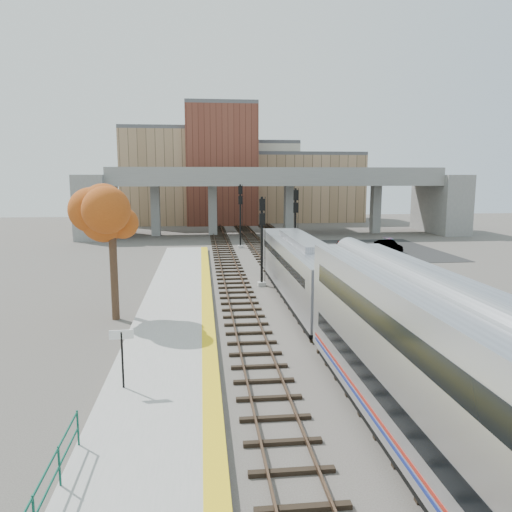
{
  "coord_description": "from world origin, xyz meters",
  "views": [
    {
      "loc": [
        -5.63,
        -26.39,
        8.34
      ],
      "look_at": [
        -1.65,
        9.71,
        2.5
      ],
      "focal_mm": 35.0,
      "sensor_mm": 36.0,
      "label": 1
    }
  ],
  "objects_px": {
    "signal_mast_far": "(240,216)",
    "signal_mast_near": "(262,243)",
    "locomotive": "(302,268)",
    "car_b": "(388,246)",
    "tree": "(111,214)",
    "car_c": "(390,243)",
    "coach": "(507,430)",
    "signal_mast_mid": "(295,228)",
    "car_a": "(342,247)"
  },
  "relations": [
    {
      "from": "locomotive",
      "to": "signal_mast_near",
      "type": "relative_size",
      "value": 2.8
    },
    {
      "from": "signal_mast_mid",
      "to": "car_a",
      "type": "bearing_deg",
      "value": 47.51
    },
    {
      "from": "signal_mast_mid",
      "to": "car_c",
      "type": "xyz_separation_m",
      "value": [
        13.26,
        10.56,
        -3.05
      ]
    },
    {
      "from": "signal_mast_near",
      "to": "tree",
      "type": "distance_m",
      "value": 12.78
    },
    {
      "from": "locomotive",
      "to": "signal_mast_far",
      "type": "bearing_deg",
      "value": 94.7
    },
    {
      "from": "coach",
      "to": "signal_mast_far",
      "type": "height_order",
      "value": "signal_mast_far"
    },
    {
      "from": "locomotive",
      "to": "coach",
      "type": "height_order",
      "value": "coach"
    },
    {
      "from": "tree",
      "to": "car_b",
      "type": "bearing_deg",
      "value": 42.82
    },
    {
      "from": "tree",
      "to": "car_a",
      "type": "bearing_deg",
      "value": 48.86
    },
    {
      "from": "signal_mast_near",
      "to": "locomotive",
      "type": "bearing_deg",
      "value": -66.67
    },
    {
      "from": "car_a",
      "to": "car_c",
      "type": "distance_m",
      "value": 7.42
    },
    {
      "from": "coach",
      "to": "car_c",
      "type": "relative_size",
      "value": 6.82
    },
    {
      "from": "car_c",
      "to": "car_a",
      "type": "bearing_deg",
      "value": -143.11
    },
    {
      "from": "coach",
      "to": "signal_mast_near",
      "type": "bearing_deg",
      "value": 94.37
    },
    {
      "from": "coach",
      "to": "car_a",
      "type": "distance_m",
      "value": 43.76
    },
    {
      "from": "car_a",
      "to": "car_b",
      "type": "height_order",
      "value": "car_a"
    },
    {
      "from": "signal_mast_mid",
      "to": "coach",
      "type": "bearing_deg",
      "value": -93.21
    },
    {
      "from": "coach",
      "to": "car_c",
      "type": "distance_m",
      "value": 48.69
    },
    {
      "from": "signal_mast_far",
      "to": "car_a",
      "type": "relative_size",
      "value": 1.91
    },
    {
      "from": "coach",
      "to": "car_a",
      "type": "relative_size",
      "value": 6.45
    },
    {
      "from": "signal_mast_near",
      "to": "tree",
      "type": "xyz_separation_m",
      "value": [
        -9.62,
        -7.91,
        2.85
      ]
    },
    {
      "from": "signal_mast_mid",
      "to": "car_b",
      "type": "height_order",
      "value": "signal_mast_mid"
    },
    {
      "from": "signal_mast_near",
      "to": "signal_mast_far",
      "type": "relative_size",
      "value": 0.92
    },
    {
      "from": "signal_mast_near",
      "to": "car_a",
      "type": "distance_m",
      "value": 18.93
    },
    {
      "from": "car_c",
      "to": "locomotive",
      "type": "bearing_deg",
      "value": -112.68
    },
    {
      "from": "coach",
      "to": "signal_mast_far",
      "type": "bearing_deg",
      "value": 92.5
    },
    {
      "from": "coach",
      "to": "car_a",
      "type": "xyz_separation_m",
      "value": [
        8.63,
        42.85,
        -2.1
      ]
    },
    {
      "from": "signal_mast_mid",
      "to": "car_c",
      "type": "distance_m",
      "value": 17.23
    },
    {
      "from": "signal_mast_far",
      "to": "car_b",
      "type": "bearing_deg",
      "value": -16.25
    },
    {
      "from": "signal_mast_near",
      "to": "car_a",
      "type": "xyz_separation_m",
      "value": [
        10.73,
        15.38,
        -2.64
      ]
    },
    {
      "from": "car_b",
      "to": "signal_mast_far",
      "type": "bearing_deg",
      "value": 150.4
    },
    {
      "from": "car_a",
      "to": "car_c",
      "type": "relative_size",
      "value": 1.06
    },
    {
      "from": "locomotive",
      "to": "signal_mast_far",
      "type": "distance_m",
      "value": 25.65
    },
    {
      "from": "signal_mast_far",
      "to": "car_b",
      "type": "xyz_separation_m",
      "value": [
        16.13,
        -4.7,
        -3.06
      ]
    },
    {
      "from": "signal_mast_near",
      "to": "signal_mast_mid",
      "type": "bearing_deg",
      "value": 63.27
    },
    {
      "from": "tree",
      "to": "signal_mast_far",
      "type": "bearing_deg",
      "value": 71.39
    },
    {
      "from": "tree",
      "to": "car_c",
      "type": "distance_m",
      "value": 38.31
    },
    {
      "from": "coach",
      "to": "tree",
      "type": "relative_size",
      "value": 3.0
    },
    {
      "from": "locomotive",
      "to": "tree",
      "type": "relative_size",
      "value": 2.28
    },
    {
      "from": "locomotive",
      "to": "car_b",
      "type": "xyz_separation_m",
      "value": [
        14.03,
        20.82,
        -1.61
      ]
    },
    {
      "from": "signal_mast_near",
      "to": "car_c",
      "type": "bearing_deg",
      "value": 47.13
    },
    {
      "from": "tree",
      "to": "car_c",
      "type": "bearing_deg",
      "value": 44.61
    },
    {
      "from": "car_b",
      "to": "signal_mast_mid",
      "type": "bearing_deg",
      "value": -160.35
    },
    {
      "from": "signal_mast_mid",
      "to": "car_b",
      "type": "distance_m",
      "value": 14.64
    },
    {
      "from": "signal_mast_far",
      "to": "signal_mast_near",
      "type": "bearing_deg",
      "value": -90.0
    },
    {
      "from": "coach",
      "to": "car_c",
      "type": "bearing_deg",
      "value": 71.71
    },
    {
      "from": "locomotive",
      "to": "coach",
      "type": "distance_m",
      "value": 22.61
    },
    {
      "from": "signal_mast_near",
      "to": "signal_mast_mid",
      "type": "distance_m",
      "value": 9.12
    },
    {
      "from": "signal_mast_near",
      "to": "signal_mast_mid",
      "type": "relative_size",
      "value": 0.94
    },
    {
      "from": "locomotive",
      "to": "tree",
      "type": "height_order",
      "value": "tree"
    }
  ]
}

